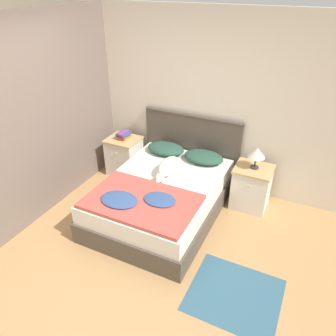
{
  "coord_description": "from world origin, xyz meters",
  "views": [
    {
      "loc": [
        1.63,
        -2.14,
        2.87
      ],
      "look_at": [
        -0.01,
        1.24,
        0.62
      ],
      "focal_mm": 35.0,
      "sensor_mm": 36.0,
      "label": 1
    }
  ],
  "objects_px": {
    "table_lamp": "(257,153)",
    "pillow_right": "(204,157)",
    "dog": "(168,167)",
    "nightstand_right": "(251,187)",
    "pillow_left": "(166,148)",
    "bed": "(162,198)",
    "nightstand_left": "(124,156)",
    "book_stack": "(124,135)"
  },
  "relations": [
    {
      "from": "bed",
      "to": "book_stack",
      "type": "height_order",
      "value": "book_stack"
    },
    {
      "from": "nightstand_right",
      "to": "book_stack",
      "type": "height_order",
      "value": "book_stack"
    },
    {
      "from": "book_stack",
      "to": "pillow_right",
      "type": "bearing_deg",
      "value": 0.48
    },
    {
      "from": "nightstand_left",
      "to": "book_stack",
      "type": "relative_size",
      "value": 2.59
    },
    {
      "from": "table_lamp",
      "to": "pillow_left",
      "type": "bearing_deg",
      "value": 178.75
    },
    {
      "from": "bed",
      "to": "nightstand_left",
      "type": "height_order",
      "value": "nightstand_left"
    },
    {
      "from": "pillow_left",
      "to": "table_lamp",
      "type": "height_order",
      "value": "table_lamp"
    },
    {
      "from": "bed",
      "to": "book_stack",
      "type": "distance_m",
      "value": 1.34
    },
    {
      "from": "nightstand_right",
      "to": "pillow_right",
      "type": "relative_size",
      "value": 1.07
    },
    {
      "from": "table_lamp",
      "to": "pillow_right",
      "type": "bearing_deg",
      "value": 177.72
    },
    {
      "from": "nightstand_right",
      "to": "book_stack",
      "type": "relative_size",
      "value": 2.59
    },
    {
      "from": "table_lamp",
      "to": "book_stack",
      "type": "bearing_deg",
      "value": 179.5
    },
    {
      "from": "pillow_left",
      "to": "table_lamp",
      "type": "xyz_separation_m",
      "value": [
        1.34,
        -0.03,
        0.25
      ]
    },
    {
      "from": "nightstand_right",
      "to": "dog",
      "type": "xyz_separation_m",
      "value": [
        -1.05,
        -0.49,
        0.31
      ]
    },
    {
      "from": "bed",
      "to": "nightstand_right",
      "type": "xyz_separation_m",
      "value": [
        1.04,
        0.71,
        0.05
      ]
    },
    {
      "from": "pillow_right",
      "to": "book_stack",
      "type": "distance_m",
      "value": 1.35
    },
    {
      "from": "nightstand_left",
      "to": "table_lamp",
      "type": "bearing_deg",
      "value": 0.25
    },
    {
      "from": "bed",
      "to": "nightstand_left",
      "type": "xyz_separation_m",
      "value": [
        -1.04,
        0.71,
        0.05
      ]
    },
    {
      "from": "bed",
      "to": "book_stack",
      "type": "bearing_deg",
      "value": 144.75
    },
    {
      "from": "nightstand_right",
      "to": "pillow_right",
      "type": "distance_m",
      "value": 0.79
    },
    {
      "from": "pillow_left",
      "to": "dog",
      "type": "relative_size",
      "value": 0.88
    },
    {
      "from": "pillow_left",
      "to": "nightstand_right",
      "type": "bearing_deg",
      "value": -1.64
    },
    {
      "from": "pillow_left",
      "to": "table_lamp",
      "type": "distance_m",
      "value": 1.37
    },
    {
      "from": "pillow_left",
      "to": "nightstand_left",
      "type": "bearing_deg",
      "value": -177.0
    },
    {
      "from": "nightstand_right",
      "to": "table_lamp",
      "type": "xyz_separation_m",
      "value": [
        0.0,
        0.01,
        0.53
      ]
    },
    {
      "from": "nightstand_right",
      "to": "table_lamp",
      "type": "relative_size",
      "value": 2.05
    },
    {
      "from": "dog",
      "to": "book_stack",
      "type": "distance_m",
      "value": 1.16
    },
    {
      "from": "nightstand_right",
      "to": "pillow_right",
      "type": "bearing_deg",
      "value": 177.0
    },
    {
      "from": "bed",
      "to": "dog",
      "type": "relative_size",
      "value": 3.05
    },
    {
      "from": "nightstand_left",
      "to": "table_lamp",
      "type": "xyz_separation_m",
      "value": [
        2.08,
        0.01,
        0.53
      ]
    },
    {
      "from": "dog",
      "to": "table_lamp",
      "type": "distance_m",
      "value": 1.18
    },
    {
      "from": "bed",
      "to": "pillow_right",
      "type": "relative_size",
      "value": 3.45
    },
    {
      "from": "nightstand_left",
      "to": "nightstand_right",
      "type": "bearing_deg",
      "value": 0.0
    },
    {
      "from": "nightstand_right",
      "to": "dog",
      "type": "distance_m",
      "value": 1.2
    },
    {
      "from": "pillow_right",
      "to": "dog",
      "type": "distance_m",
      "value": 0.62
    },
    {
      "from": "table_lamp",
      "to": "nightstand_left",
      "type": "bearing_deg",
      "value": -179.75
    },
    {
      "from": "bed",
      "to": "nightstand_left",
      "type": "distance_m",
      "value": 1.26
    },
    {
      "from": "dog",
      "to": "table_lamp",
      "type": "xyz_separation_m",
      "value": [
        1.05,
        0.5,
        0.22
      ]
    },
    {
      "from": "nightstand_left",
      "to": "table_lamp",
      "type": "relative_size",
      "value": 2.05
    },
    {
      "from": "pillow_right",
      "to": "book_stack",
      "type": "height_order",
      "value": "book_stack"
    },
    {
      "from": "nightstand_right",
      "to": "pillow_left",
      "type": "xyz_separation_m",
      "value": [
        -1.34,
        0.04,
        0.28
      ]
    },
    {
      "from": "bed",
      "to": "book_stack",
      "type": "xyz_separation_m",
      "value": [
        -1.04,
        0.74,
        0.42
      ]
    }
  ]
}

